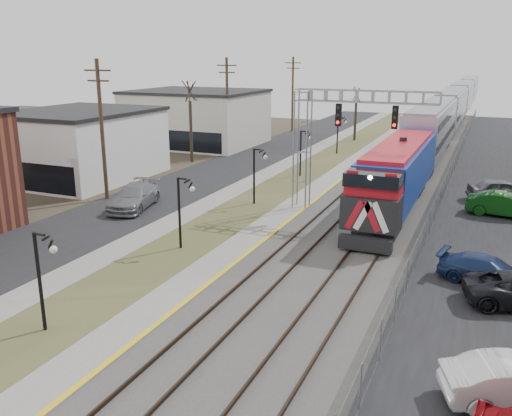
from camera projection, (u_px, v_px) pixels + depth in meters
The scene contains 19 objects.
street_west at pixel (208, 176), 47.52m from camera, with size 7.00×120.00×0.04m, color black.
sidewalk at pixel (255, 180), 45.79m from camera, with size 2.00×120.00×0.08m, color gray.
grass_median at pixel (288, 183), 44.64m from camera, with size 4.00×120.00×0.06m, color #4E512B.
platform at pixel (323, 186), 43.47m from camera, with size 2.00×120.00×0.24m, color gray.
ballast_bed at pixel (386, 192), 41.55m from camera, with size 8.00×120.00×0.20m, color #595651.
platform_edge at pixel (334, 185), 43.09m from camera, with size 0.24×120.00×0.01m, color gold.
track_near at pixel (360, 187), 42.27m from camera, with size 1.58×120.00×0.15m.
track_far at pixel (406, 191), 40.93m from camera, with size 1.58×120.00×0.15m.
train at pixel (453, 108), 77.03m from camera, with size 3.00×108.65×5.33m.
signal_gantry at pixel (328, 129), 34.94m from camera, with size 9.00×1.07×8.15m.
lampposts at pixel (182, 212), 29.36m from camera, with size 0.14×62.14×4.00m.
utility_poles at pixel (102, 131), 38.49m from camera, with size 0.28×80.28×10.00m.
fence at pixel (444, 188), 39.75m from camera, with size 0.04×120.00×1.60m, color gray.
buildings_west at pixel (28, 154), 40.83m from camera, with size 14.00×67.00×7.00m.
bare_trees at pixel (216, 138), 50.69m from camera, with size 12.30×42.30×5.95m.
car_lot_d at pixel (488, 271), 24.86m from camera, with size 1.81×4.46×1.29m, color navy.
car_lot_e at pixel (502, 191), 38.95m from camera, with size 1.90×4.72×1.61m, color slate.
car_lot_f at pixel (504, 205), 35.31m from camera, with size 1.62×4.65×1.53m, color #0E4911.
car_street_b at pixel (134, 197), 37.18m from camera, with size 2.27×5.58×1.62m, color gray.
Camera 1 is at (10.91, -5.96, 10.23)m, focal length 38.00 mm.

